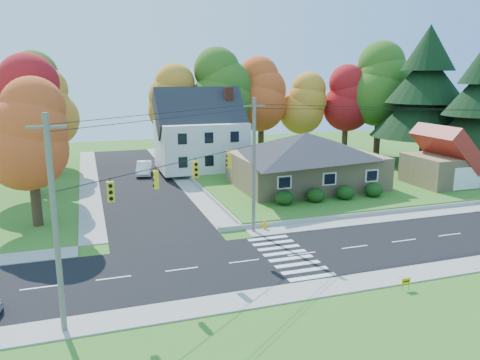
# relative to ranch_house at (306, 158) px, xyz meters

# --- Properties ---
(ground) EXTENTS (120.00, 120.00, 0.00)m
(ground) POSITION_rel_ranch_house_xyz_m (-8.00, -16.00, -3.27)
(ground) COLOR #3D7923
(road_main) EXTENTS (90.00, 8.00, 0.02)m
(road_main) POSITION_rel_ranch_house_xyz_m (-8.00, -16.00, -3.26)
(road_main) COLOR black
(road_main) RESTS_ON ground
(road_cross) EXTENTS (8.00, 44.00, 0.02)m
(road_cross) POSITION_rel_ranch_house_xyz_m (-16.00, 10.00, -3.25)
(road_cross) COLOR black
(road_cross) RESTS_ON ground
(sidewalk_north) EXTENTS (90.00, 2.00, 0.08)m
(sidewalk_north) POSITION_rel_ranch_house_xyz_m (-8.00, -11.00, -3.23)
(sidewalk_north) COLOR #9C9A90
(sidewalk_north) RESTS_ON ground
(sidewalk_south) EXTENTS (90.00, 2.00, 0.08)m
(sidewalk_south) POSITION_rel_ranch_house_xyz_m (-8.00, -21.00, -3.23)
(sidewalk_south) COLOR #9C9A90
(sidewalk_south) RESTS_ON ground
(lawn) EXTENTS (30.00, 30.00, 0.50)m
(lawn) POSITION_rel_ranch_house_xyz_m (5.00, 5.00, -3.02)
(lawn) COLOR #3D7923
(lawn) RESTS_ON ground
(ranch_house) EXTENTS (14.60, 10.60, 5.40)m
(ranch_house) POSITION_rel_ranch_house_xyz_m (0.00, 0.00, 0.00)
(ranch_house) COLOR tan
(ranch_house) RESTS_ON lawn
(colonial_house) EXTENTS (10.40, 8.40, 9.60)m
(colonial_house) POSITION_rel_ranch_house_xyz_m (-7.96, 12.00, 1.32)
(colonial_house) COLOR silver
(colonial_house) RESTS_ON lawn
(garage) EXTENTS (7.30, 6.30, 4.60)m
(garage) POSITION_rel_ranch_house_xyz_m (14.00, -4.01, -0.42)
(garage) COLOR tan
(garage) RESTS_ON lawn
(hedge_row) EXTENTS (10.70, 1.70, 1.27)m
(hedge_row) POSITION_rel_ranch_house_xyz_m (-0.50, -6.20, -2.13)
(hedge_row) COLOR #163A10
(hedge_row) RESTS_ON lawn
(traffic_infrastructure) EXTENTS (38.10, 10.66, 10.00)m
(traffic_infrastructure) POSITION_rel_ranch_house_xyz_m (-8.15, -14.65, 1.88)
(traffic_infrastructure) COLOR #666059
(traffic_infrastructure) RESTS_ON ground
(tree_lot_0) EXTENTS (6.72, 6.72, 12.51)m
(tree_lot_0) POSITION_rel_ranch_house_xyz_m (-10.00, 18.00, 5.04)
(tree_lot_0) COLOR #3F2A19
(tree_lot_0) RESTS_ON lawn
(tree_lot_1) EXTENTS (7.84, 7.84, 14.60)m
(tree_lot_1) POSITION_rel_ranch_house_xyz_m (-4.00, 17.00, 6.35)
(tree_lot_1) COLOR #3F2A19
(tree_lot_1) RESTS_ON lawn
(tree_lot_2) EXTENTS (7.28, 7.28, 13.56)m
(tree_lot_2) POSITION_rel_ranch_house_xyz_m (2.00, 18.00, 5.70)
(tree_lot_2) COLOR #3F2A19
(tree_lot_2) RESTS_ON lawn
(tree_lot_3) EXTENTS (6.16, 6.16, 11.47)m
(tree_lot_3) POSITION_rel_ranch_house_xyz_m (8.00, 17.00, 4.39)
(tree_lot_3) COLOR #3F2A19
(tree_lot_3) RESTS_ON lawn
(tree_lot_4) EXTENTS (6.72, 6.72, 12.51)m
(tree_lot_4) POSITION_rel_ranch_house_xyz_m (14.00, 16.00, 5.04)
(tree_lot_4) COLOR #3F2A19
(tree_lot_4) RESTS_ON lawn
(tree_lot_5) EXTENTS (8.40, 8.40, 15.64)m
(tree_lot_5) POSITION_rel_ranch_house_xyz_m (18.00, 14.00, 7.00)
(tree_lot_5) COLOR #3F2A19
(tree_lot_5) RESTS_ON lawn
(conifer_east_a) EXTENTS (12.80, 12.80, 16.96)m
(conifer_east_a) POSITION_rel_ranch_house_xyz_m (19.00, 6.00, 6.12)
(conifer_east_a) COLOR #3F2A19
(conifer_east_a) RESTS_ON lawn
(tree_west_0) EXTENTS (6.16, 6.16, 11.47)m
(tree_west_0) POSITION_rel_ranch_house_xyz_m (-25.00, -4.00, 3.89)
(tree_west_0) COLOR #3F2A19
(tree_west_0) RESTS_ON ground
(tree_west_1) EXTENTS (7.28, 7.28, 13.56)m
(tree_west_1) POSITION_rel_ranch_house_xyz_m (-26.00, 6.00, 5.20)
(tree_west_1) COLOR #3F2A19
(tree_west_1) RESTS_ON ground
(tree_west_2) EXTENTS (6.72, 6.72, 12.51)m
(tree_west_2) POSITION_rel_ranch_house_xyz_m (-25.00, 16.00, 4.54)
(tree_west_2) COLOR #3F2A19
(tree_west_2) RESTS_ON ground
(tree_west_3) EXTENTS (7.84, 7.84, 14.60)m
(tree_west_3) POSITION_rel_ranch_house_xyz_m (-27.00, 24.00, 5.85)
(tree_west_3) COLOR #3F2A19
(tree_west_3) RESTS_ON ground
(white_car) EXTENTS (2.45, 4.98, 1.57)m
(white_car) POSITION_rel_ranch_house_xyz_m (-14.74, 12.65, -2.46)
(white_car) COLOR white
(white_car) RESTS_ON road_cross
(fire_hydrant) EXTENTS (0.43, 0.34, 0.76)m
(fire_hydrant) POSITION_rel_ranch_house_xyz_m (-8.51, -10.58, -2.90)
(fire_hydrant) COLOR #D8A903
(fire_hydrant) RESTS_ON ground
(yard_sign) EXTENTS (0.55, 0.05, 0.69)m
(yard_sign) POSITION_rel_ranch_house_xyz_m (-4.88, -22.55, -2.78)
(yard_sign) COLOR black
(yard_sign) RESTS_ON ground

